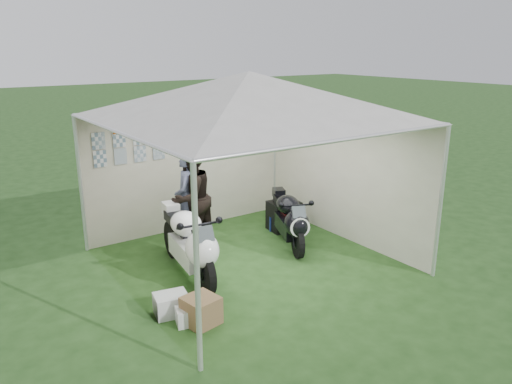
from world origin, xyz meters
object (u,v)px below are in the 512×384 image
(crate_0, at_px, (171,304))
(crate_2, at_px, (188,316))
(canopy_tent, at_px, (248,101))
(motorcycle_white, at_px, (190,242))
(motorcycle_black, at_px, (290,218))
(person_blue_jacket, at_px, (187,200))
(paddock_stand, at_px, (278,222))
(equipment_box, at_px, (284,216))
(crate_1, at_px, (201,310))
(person_dark_jacket, at_px, (191,198))

(crate_0, xyz_separation_m, crate_2, (0.07, -0.33, -0.03))
(canopy_tent, height_order, motorcycle_white, canopy_tent)
(motorcycle_black, xyz_separation_m, crate_2, (-2.64, -1.28, -0.39))
(canopy_tent, xyz_separation_m, person_blue_jacket, (-0.51, 1.10, -1.72))
(paddock_stand, bearing_deg, motorcycle_black, -113.58)
(crate_2, bearing_deg, equipment_box, 32.76)
(person_blue_jacket, bearing_deg, crate_1, 12.97)
(crate_2, bearing_deg, paddock_stand, 34.40)
(person_blue_jacket, bearing_deg, motorcycle_black, 94.11)
(motorcycle_black, distance_m, person_blue_jacket, 1.78)
(person_blue_jacket, xyz_separation_m, equipment_box, (1.87, -0.27, -0.58))
(motorcycle_white, relative_size, person_dark_jacket, 1.14)
(canopy_tent, distance_m, crate_0, 3.10)
(paddock_stand, height_order, crate_2, paddock_stand)
(motorcycle_black, distance_m, crate_0, 2.89)
(person_dark_jacket, xyz_separation_m, crate_1, (-1.07, -2.24, -0.72))
(person_blue_jacket, distance_m, equipment_box, 1.98)
(person_dark_jacket, height_order, person_blue_jacket, person_dark_jacket)
(person_dark_jacket, distance_m, crate_0, 2.36)
(equipment_box, relative_size, crate_2, 1.87)
(motorcycle_white, distance_m, paddock_stand, 2.50)
(motorcycle_white, relative_size, crate_1, 5.13)
(canopy_tent, xyz_separation_m, equipment_box, (1.37, 0.83, -2.30))
(equipment_box, xyz_separation_m, crate_0, (-3.11, -1.62, -0.14))
(motorcycle_white, height_order, equipment_box, motorcycle_white)
(motorcycle_white, xyz_separation_m, person_dark_jacket, (0.55, 0.99, 0.33))
(canopy_tent, xyz_separation_m, crate_2, (-1.67, -1.13, -2.47))
(person_dark_jacket, xyz_separation_m, equipment_box, (1.83, -0.20, -0.62))
(canopy_tent, bearing_deg, motorcycle_black, 8.97)
(paddock_stand, relative_size, person_dark_jacket, 0.21)
(motorcycle_black, relative_size, person_blue_jacket, 0.99)
(motorcycle_white, relative_size, equipment_box, 3.70)
(person_dark_jacket, xyz_separation_m, crate_2, (-1.21, -2.16, -0.79))
(crate_1, bearing_deg, paddock_stand, 36.81)
(crate_2, bearing_deg, motorcycle_white, 60.55)
(equipment_box, bearing_deg, motorcycle_black, -120.82)
(motorcycle_white, bearing_deg, canopy_tent, 5.67)
(motorcycle_black, distance_m, paddock_stand, 0.89)
(motorcycle_black, distance_m, crate_1, 2.86)
(motorcycle_white, xyz_separation_m, crate_0, (-0.73, -0.84, -0.42))
(crate_0, height_order, crate_2, crate_0)
(crate_0, bearing_deg, canopy_tent, 24.43)
(person_blue_jacket, relative_size, crate_1, 4.30)
(motorcycle_black, bearing_deg, canopy_tent, -147.45)
(person_blue_jacket, distance_m, crate_0, 2.37)
(paddock_stand, distance_m, person_blue_jacket, 1.94)
(motorcycle_white, height_order, crate_0, motorcycle_white)
(motorcycle_white, distance_m, crate_0, 1.19)
(crate_1, xyz_separation_m, crate_2, (-0.14, 0.08, -0.07))
(person_dark_jacket, height_order, crate_0, person_dark_jacket)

